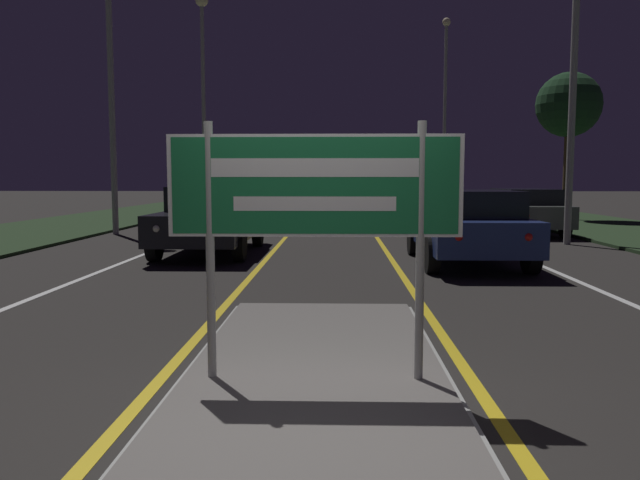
{
  "coord_description": "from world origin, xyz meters",
  "views": [
    {
      "loc": [
        0.18,
        -4.27,
        1.71
      ],
      "look_at": [
        0.0,
        2.16,
        1.08
      ],
      "focal_mm": 35.0,
      "sensor_mm": 36.0,
      "label": 1
    }
  ],
  "objects_px": {
    "streetlight_left_near": "(110,40)",
    "car_approaching_0": "(212,218)",
    "streetlight_left_far": "(203,62)",
    "car_receding_0": "(467,225)",
    "car_approaching_1": "(273,200)",
    "streetlight_right_far": "(445,95)",
    "highway_sign": "(315,197)",
    "car_receding_1": "(522,210)"
  },
  "relations": [
    {
      "from": "streetlight_left_far",
      "to": "streetlight_left_near",
      "type": "bearing_deg",
      "value": -91.82
    },
    {
      "from": "streetlight_left_near",
      "to": "car_receding_1",
      "type": "xyz_separation_m",
      "value": [
        12.59,
        0.65,
        -5.11
      ]
    },
    {
      "from": "car_receding_1",
      "to": "car_approaching_1",
      "type": "bearing_deg",
      "value": 135.13
    },
    {
      "from": "streetlight_left_near",
      "to": "highway_sign",
      "type": "bearing_deg",
      "value": -64.61
    },
    {
      "from": "car_approaching_1",
      "to": "streetlight_left_far",
      "type": "bearing_deg",
      "value": 149.37
    },
    {
      "from": "streetlight_left_near",
      "to": "streetlight_left_far",
      "type": "bearing_deg",
      "value": 88.18
    },
    {
      "from": "streetlight_right_far",
      "to": "car_receding_1",
      "type": "bearing_deg",
      "value": -91.35
    },
    {
      "from": "highway_sign",
      "to": "car_approaching_0",
      "type": "relative_size",
      "value": 0.49
    },
    {
      "from": "streetlight_left_near",
      "to": "car_receding_1",
      "type": "bearing_deg",
      "value": 2.95
    },
    {
      "from": "streetlight_left_near",
      "to": "car_approaching_0",
      "type": "bearing_deg",
      "value": -50.06
    },
    {
      "from": "streetlight_left_far",
      "to": "car_approaching_1",
      "type": "xyz_separation_m",
      "value": [
        3.54,
        -2.1,
        -6.49
      ]
    },
    {
      "from": "highway_sign",
      "to": "car_approaching_1",
      "type": "height_order",
      "value": "highway_sign"
    },
    {
      "from": "streetlight_left_far",
      "to": "car_receding_1",
      "type": "height_order",
      "value": "streetlight_left_far"
    },
    {
      "from": "streetlight_left_near",
      "to": "streetlight_right_far",
      "type": "relative_size",
      "value": 0.86
    },
    {
      "from": "streetlight_right_far",
      "to": "car_receding_1",
      "type": "xyz_separation_m",
      "value": [
        -0.4,
        -17.03,
        -5.74
      ]
    },
    {
      "from": "highway_sign",
      "to": "streetlight_right_far",
      "type": "height_order",
      "value": "streetlight_right_far"
    },
    {
      "from": "highway_sign",
      "to": "car_approaching_0",
      "type": "bearing_deg",
      "value": 106.27
    },
    {
      "from": "car_approaching_1",
      "to": "streetlight_left_near",
      "type": "bearing_deg",
      "value": -112.76
    },
    {
      "from": "streetlight_right_far",
      "to": "car_receding_0",
      "type": "bearing_deg",
      "value": -98.44
    },
    {
      "from": "streetlight_left_far",
      "to": "car_receding_0",
      "type": "height_order",
      "value": "streetlight_left_far"
    },
    {
      "from": "car_approaching_0",
      "to": "car_approaching_1",
      "type": "bearing_deg",
      "value": 90.1
    },
    {
      "from": "highway_sign",
      "to": "car_approaching_1",
      "type": "distance_m",
      "value": 23.48
    },
    {
      "from": "streetlight_left_far",
      "to": "car_approaching_1",
      "type": "height_order",
      "value": "streetlight_left_far"
    },
    {
      "from": "streetlight_right_far",
      "to": "car_approaching_1",
      "type": "distance_m",
      "value": 13.62
    },
    {
      "from": "car_receding_0",
      "to": "car_approaching_0",
      "type": "height_order",
      "value": "car_approaching_0"
    },
    {
      "from": "car_receding_0",
      "to": "car_approaching_1",
      "type": "relative_size",
      "value": 1.04
    },
    {
      "from": "streetlight_right_far",
      "to": "streetlight_left_near",
      "type": "bearing_deg",
      "value": -126.32
    },
    {
      "from": "highway_sign",
      "to": "car_receding_0",
      "type": "height_order",
      "value": "highway_sign"
    },
    {
      "from": "car_receding_0",
      "to": "highway_sign",
      "type": "bearing_deg",
      "value": -110.09
    },
    {
      "from": "streetlight_left_near",
      "to": "car_approaching_0",
      "type": "height_order",
      "value": "streetlight_left_near"
    },
    {
      "from": "streetlight_left_near",
      "to": "car_receding_0",
      "type": "height_order",
      "value": "streetlight_left_near"
    },
    {
      "from": "streetlight_right_far",
      "to": "car_receding_0",
      "type": "distance_m",
      "value": 25.01
    },
    {
      "from": "streetlight_left_far",
      "to": "car_receding_1",
      "type": "xyz_separation_m",
      "value": [
        12.23,
        -10.75,
        -6.51
      ]
    },
    {
      "from": "streetlight_right_far",
      "to": "streetlight_left_far",
      "type": "bearing_deg",
      "value": -153.56
    },
    {
      "from": "streetlight_left_near",
      "to": "car_approaching_1",
      "type": "relative_size",
      "value": 2.13
    },
    {
      "from": "streetlight_left_near",
      "to": "car_approaching_0",
      "type": "xyz_separation_m",
      "value": [
        3.93,
        -4.69,
        -5.03
      ]
    },
    {
      "from": "highway_sign",
      "to": "car_approaching_1",
      "type": "xyz_separation_m",
      "value": [
        -2.74,
        23.31,
        -0.81
      ]
    },
    {
      "from": "streetlight_left_far",
      "to": "highway_sign",
      "type": "bearing_deg",
      "value": -76.1
    },
    {
      "from": "car_approaching_0",
      "to": "car_receding_0",
      "type": "bearing_deg",
      "value": -17.44
    },
    {
      "from": "highway_sign",
      "to": "car_receding_0",
      "type": "distance_m",
      "value": 8.12
    },
    {
      "from": "highway_sign",
      "to": "streetlight_right_far",
      "type": "xyz_separation_m",
      "value": [
        6.35,
        31.69,
        4.9
      ]
    },
    {
      "from": "streetlight_right_far",
      "to": "car_approaching_1",
      "type": "height_order",
      "value": "streetlight_right_far"
    }
  ]
}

